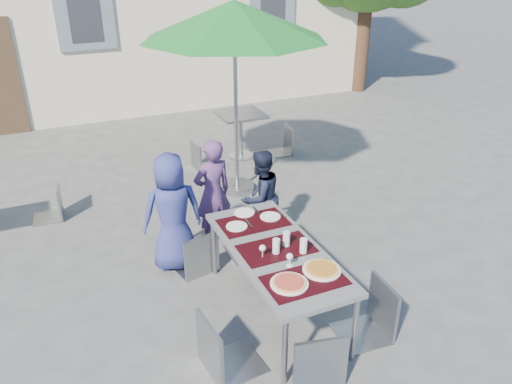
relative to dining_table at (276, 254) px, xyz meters
name	(u,v)px	position (x,y,z in m)	size (l,w,h in m)	color
ground	(226,368)	(-0.73, -0.50, -0.70)	(90.00, 90.00, 0.00)	#48484A
dining_table	(276,254)	(0.00, 0.00, 0.00)	(0.80, 1.85, 0.76)	#48484D
pizza_near_left	(289,283)	(-0.15, -0.55, 0.07)	(0.33, 0.33, 0.03)	white
pizza_near_right	(322,269)	(0.21, -0.49, 0.07)	(0.34, 0.34, 0.03)	white
glassware	(286,246)	(0.05, -0.09, 0.13)	(0.45, 0.38, 0.15)	silver
place_settings	(251,218)	(0.00, 0.63, 0.06)	(0.66, 0.46, 0.01)	white
child_0	(173,212)	(-0.69, 1.22, -0.01)	(0.67, 0.44, 1.38)	navy
child_1	(213,193)	(-0.11, 1.53, -0.02)	(0.49, 0.32, 1.35)	#55356C
child_2	(260,197)	(0.44, 1.34, -0.10)	(0.58, 0.33, 1.19)	#161B31
chair_0	(196,229)	(-0.50, 0.98, -0.13)	(0.51, 0.51, 0.97)	gray
chair_1	(249,212)	(0.16, 1.03, -0.10)	(0.45, 0.46, 1.01)	#8E9599
chair_2	(282,222)	(0.48, 0.85, -0.21)	(0.42, 0.43, 0.84)	#92979E
chair_3	(220,313)	(-0.76, -0.51, -0.07)	(0.52, 0.52, 1.06)	gray
chair_4	(377,280)	(0.70, -0.65, -0.09)	(0.49, 0.49, 1.03)	gray
chair_5	(328,344)	(-0.13, -1.16, -0.09)	(0.54, 0.55, 1.03)	gray
patio_umbrella	(234,21)	(0.70, 2.76, 1.76)	(2.54, 2.54, 2.73)	#A7A8AF
bg_chair_r_0	(49,184)	(-1.90, 2.99, -0.19)	(0.42, 0.42, 0.87)	gray
cafe_table_1	(241,126)	(1.26, 3.97, -0.12)	(0.75, 0.75, 0.81)	#A7A8AF
bg_chair_l_1	(201,139)	(0.47, 3.76, -0.17)	(0.44, 0.43, 0.90)	gray
bg_chair_r_1	(284,124)	(2.03, 3.86, -0.15)	(0.46, 0.45, 0.93)	gray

